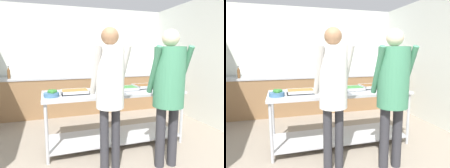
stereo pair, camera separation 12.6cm
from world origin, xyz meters
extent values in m
cube|color=silver|center=(0.00, 4.14, 1.32)|extent=(4.67, 0.06, 2.65)
cube|color=silver|center=(2.31, 2.07, 1.32)|extent=(0.06, 4.26, 2.65)
cube|color=olive|center=(0.00, 3.77, 0.45)|extent=(4.51, 0.62, 0.89)
cube|color=#ADAFB5|center=(0.00, 3.77, 0.91)|extent=(4.51, 0.65, 0.04)
cube|color=black|center=(-0.68, 3.77, 0.92)|extent=(0.43, 0.39, 0.02)
cube|color=#ADAFB5|center=(0.14, 1.84, 0.86)|extent=(2.23, 0.80, 0.04)
cube|color=#ADAFB5|center=(0.14, 1.84, 0.12)|extent=(2.15, 0.72, 0.02)
cylinder|color=#ADAFB5|center=(-0.92, 1.49, 0.42)|extent=(0.04, 0.04, 0.84)
cylinder|color=#ADAFB5|center=(1.21, 1.49, 0.42)|extent=(0.04, 0.04, 0.84)
cylinder|color=#ADAFB5|center=(-0.92, 2.18, 0.42)|extent=(0.04, 0.04, 0.84)
cylinder|color=#ADAFB5|center=(1.21, 2.18, 0.42)|extent=(0.04, 0.04, 0.84)
cylinder|color=#3D668C|center=(-0.83, 1.70, 0.91)|extent=(0.21, 0.21, 0.06)
sphere|color=#2D702D|center=(-0.78, 1.72, 0.95)|extent=(0.06, 0.06, 0.06)
sphere|color=#2D702D|center=(-0.81, 1.75, 0.95)|extent=(0.06, 0.06, 0.06)
sphere|color=#2D702D|center=(-0.85, 1.73, 0.95)|extent=(0.06, 0.06, 0.06)
sphere|color=#2D702D|center=(-0.84, 1.69, 0.95)|extent=(0.06, 0.06, 0.06)
sphere|color=#2D702D|center=(-0.82, 1.66, 0.95)|extent=(0.07, 0.07, 0.07)
cube|color=#ADAFB5|center=(-0.48, 1.83, 0.89)|extent=(0.41, 0.29, 0.01)
cube|color=#9E6B33|center=(-0.48, 1.83, 0.91)|extent=(0.38, 0.27, 0.04)
cube|color=#ADAFB5|center=(-0.48, 1.70, 0.91)|extent=(0.41, 0.01, 0.05)
cube|color=#ADAFB5|center=(-0.48, 1.97, 0.91)|extent=(0.41, 0.01, 0.05)
cube|color=#ADAFB5|center=(-0.68, 1.83, 0.91)|extent=(0.01, 0.29, 0.05)
cube|color=#ADAFB5|center=(-0.29, 1.83, 0.91)|extent=(0.01, 0.29, 0.05)
cylinder|color=#ADAFB5|center=(-0.06, 1.88, 0.93)|extent=(0.23, 0.23, 0.09)
cylinder|color=brown|center=(-0.06, 1.88, 0.97)|extent=(0.21, 0.21, 0.01)
cylinder|color=black|center=(0.13, 1.88, 0.96)|extent=(0.14, 0.02, 0.02)
cube|color=#ADAFB5|center=(0.35, 1.86, 0.89)|extent=(0.38, 0.31, 0.01)
cube|color=#387A38|center=(0.35, 1.86, 0.91)|extent=(0.35, 0.29, 0.04)
cube|color=#ADAFB5|center=(0.35, 1.71, 0.91)|extent=(0.38, 0.01, 0.05)
cube|color=#ADAFB5|center=(0.35, 2.01, 0.91)|extent=(0.38, 0.01, 0.05)
cube|color=#ADAFB5|center=(0.17, 1.86, 0.91)|extent=(0.01, 0.31, 0.05)
cube|color=#ADAFB5|center=(0.54, 1.86, 0.91)|extent=(0.01, 0.31, 0.05)
cube|color=#ADAFB5|center=(0.77, 1.96, 0.89)|extent=(0.38, 0.34, 0.01)
cube|color=brown|center=(0.77, 1.96, 0.91)|extent=(0.36, 0.31, 0.04)
cube|color=#ADAFB5|center=(0.77, 1.80, 0.91)|extent=(0.38, 0.01, 0.05)
cube|color=#ADAFB5|center=(0.77, 2.13, 0.91)|extent=(0.38, 0.01, 0.05)
cube|color=#ADAFB5|center=(0.58, 1.96, 0.91)|extent=(0.01, 0.34, 0.05)
cube|color=#ADAFB5|center=(0.95, 1.96, 0.91)|extent=(0.01, 0.34, 0.05)
cylinder|color=white|center=(1.11, 2.01, 0.89)|extent=(0.23, 0.23, 0.01)
cylinder|color=white|center=(1.11, 2.01, 0.90)|extent=(0.23, 0.23, 0.01)
cylinder|color=white|center=(1.11, 2.01, 0.91)|extent=(0.22, 0.22, 0.01)
cylinder|color=#2D2D33|center=(-0.23, 1.12, 0.41)|extent=(0.11, 0.11, 0.82)
cylinder|color=#2D2D33|center=(-0.07, 1.13, 0.41)|extent=(0.11, 0.11, 0.82)
cylinder|color=silver|center=(-0.34, 1.11, 1.29)|extent=(0.10, 0.34, 0.62)
cylinder|color=silver|center=(0.03, 1.14, 1.29)|extent=(0.10, 0.34, 0.62)
cylinder|color=silver|center=(-0.15, 1.12, 1.20)|extent=(0.35, 0.35, 0.76)
sphere|color=#8C6647|center=(-0.15, 1.12, 1.69)|extent=(0.21, 0.21, 0.21)
cylinder|color=#2D2D33|center=(0.49, 0.98, 0.41)|extent=(0.12, 0.12, 0.82)
cylinder|color=#2D2D33|center=(0.66, 0.96, 0.41)|extent=(0.12, 0.12, 0.82)
cylinder|color=#3D7F5B|center=(0.37, 0.99, 1.28)|extent=(0.11, 0.34, 0.61)
cylinder|color=#3D7F5B|center=(0.78, 0.94, 1.28)|extent=(0.11, 0.34, 0.61)
cylinder|color=#3D7F5B|center=(0.58, 0.97, 1.19)|extent=(0.39, 0.39, 0.75)
sphere|color=beige|center=(0.58, 0.97, 1.67)|extent=(0.21, 0.21, 0.21)
cylinder|color=brown|center=(-1.67, 3.69, 1.02)|extent=(0.06, 0.06, 0.18)
cone|color=brown|center=(-1.67, 3.69, 1.15)|extent=(0.05, 0.05, 0.07)
cylinder|color=black|center=(-1.67, 3.69, 1.20)|extent=(0.03, 0.03, 0.02)
camera|label=1|loc=(-0.89, -1.17, 1.50)|focal=32.00mm
camera|label=2|loc=(-0.76, -1.20, 1.50)|focal=32.00mm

